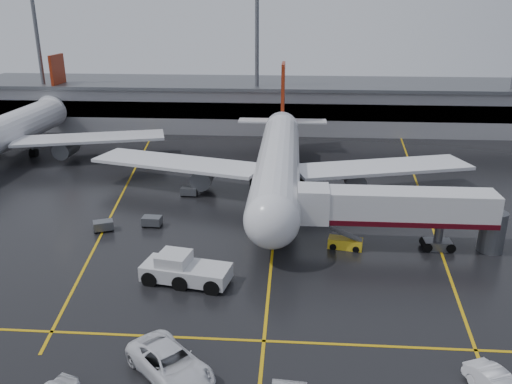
{
  "coord_description": "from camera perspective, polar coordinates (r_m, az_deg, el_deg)",
  "views": [
    {
      "loc": [
        1.66,
        -52.95,
        22.4
      ],
      "look_at": [
        -2.0,
        -2.0,
        4.0
      ],
      "focal_mm": 36.43,
      "sensor_mm": 36.0,
      "label": 1
    }
  ],
  "objects": [
    {
      "name": "ground",
      "position": [
        57.51,
        2.13,
        -3.13
      ],
      "size": [
        220.0,
        220.0,
        0.0
      ],
      "primitive_type": "plane",
      "color": "black",
      "rests_on": "ground"
    },
    {
      "name": "apron_line_centre",
      "position": [
        57.51,
        2.13,
        -3.12
      ],
      "size": [
        0.25,
        90.0,
        0.02
      ],
      "primitive_type": "cube",
      "color": "gold",
      "rests_on": "ground"
    },
    {
      "name": "apron_line_stop",
      "position": [
        38.23,
        0.87,
        -16.04
      ],
      "size": [
        60.0,
        0.25,
        0.02
      ],
      "primitive_type": "cube",
      "color": "gold",
      "rests_on": "ground"
    },
    {
      "name": "apron_line_left",
      "position": [
        70.23,
        -14.09,
        0.6
      ],
      "size": [
        9.99,
        69.35,
        0.02
      ],
      "primitive_type": "cube",
      "rotation": [
        0.0,
        0.0,
        0.14
      ],
      "color": "gold",
      "rests_on": "ground"
    },
    {
      "name": "apron_line_right",
      "position": [
        68.78,
        17.61,
        -0.15
      ],
      "size": [
        7.57,
        69.64,
        0.02
      ],
      "primitive_type": "cube",
      "rotation": [
        0.0,
        0.0,
        -0.1
      ],
      "color": "gold",
      "rests_on": "ground"
    },
    {
      "name": "terminal",
      "position": [
        102.5,
        3.16,
        9.62
      ],
      "size": [
        122.0,
        19.0,
        8.6
      ],
      "color": "gray",
      "rests_on": "ground"
    },
    {
      "name": "light_mast_left",
      "position": [
        106.09,
        -22.71,
        14.06
      ],
      "size": [
        3.0,
        1.2,
        25.45
      ],
      "color": "#595B60",
      "rests_on": "ground"
    },
    {
      "name": "light_mast_mid",
      "position": [
        95.51,
        0.1,
        15.05
      ],
      "size": [
        3.0,
        1.2,
        25.45
      ],
      "color": "#595B60",
      "rests_on": "ground"
    },
    {
      "name": "main_airliner",
      "position": [
        65.25,
        2.49,
        3.6
      ],
      "size": [
        48.8,
        45.6,
        14.1
      ],
      "color": "silver",
      "rests_on": "ground"
    },
    {
      "name": "second_airliner",
      "position": [
        88.37,
        -25.76,
        5.96
      ],
      "size": [
        48.8,
        45.6,
        14.1
      ],
      "color": "silver",
      "rests_on": "ground"
    },
    {
      "name": "jet_bridge",
      "position": [
        51.47,
        15.27,
        -1.95
      ],
      "size": [
        19.9,
        3.4,
        6.05
      ],
      "color": "silver",
      "rests_on": "ground"
    },
    {
      "name": "pushback_tractor",
      "position": [
        45.25,
        -7.93,
        -8.53
      ],
      "size": [
        7.92,
        4.44,
        2.68
      ],
      "color": "silver",
      "rests_on": "ground"
    },
    {
      "name": "belt_loader",
      "position": [
        51.69,
        9.77,
        -5.55
      ],
      "size": [
        3.5,
        2.07,
        2.09
      ],
      "color": "yellow",
      "rests_on": "ground"
    },
    {
      "name": "service_van_a",
      "position": [
        35.16,
        -9.38,
        -18.09
      ],
      "size": [
        7.09,
        7.06,
        1.9
      ],
      "primitive_type": "imported",
      "rotation": [
        0.0,
        0.0,
        0.79
      ],
      "color": "white",
      "rests_on": "ground"
    },
    {
      "name": "baggage_cart_a",
      "position": [
        56.84,
        -11.35,
        -3.13
      ],
      "size": [
        2.05,
        1.37,
        1.12
      ],
      "color": "#595B60",
      "rests_on": "ground"
    },
    {
      "name": "baggage_cart_b",
      "position": [
        56.93,
        -16.42,
        -3.53
      ],
      "size": [
        2.35,
        1.99,
        1.12
      ],
      "color": "#595B60",
      "rests_on": "ground"
    },
    {
      "name": "baggage_cart_c",
      "position": [
        65.11,
        -7.35,
        0.11
      ],
      "size": [
        2.04,
        1.36,
        1.12
      ],
      "color": "#595B60",
      "rests_on": "ground"
    }
  ]
}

